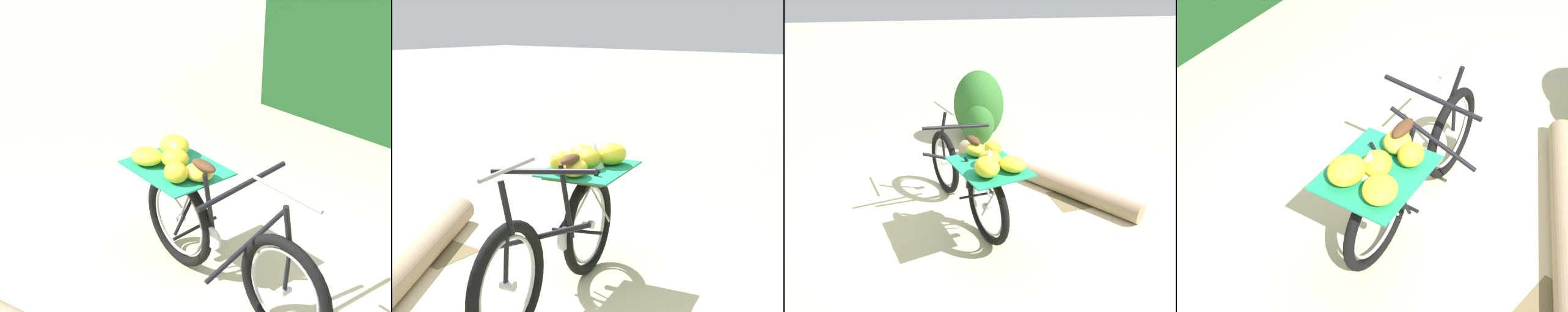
# 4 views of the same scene
# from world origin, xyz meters

# --- Properties ---
(bicycle) EXTENTS (1.80, 0.82, 1.03)m
(bicycle) POSITION_xyz_m (0.45, 0.09, 0.52)
(bicycle) COLOR black
(bicycle) RESTS_ON ground_plane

